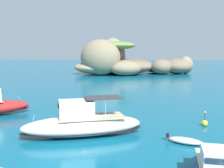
{
  "coord_description": "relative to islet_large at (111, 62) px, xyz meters",
  "views": [
    {
      "loc": [
        5.18,
        -14.01,
        6.92
      ],
      "look_at": [
        0.02,
        21.95,
        2.55
      ],
      "focal_mm": 44.17,
      "sensor_mm": 36.0,
      "label": 1
    }
  ],
  "objects": [
    {
      "name": "islet_small",
      "position": [
        18.07,
        3.77,
        -1.55
      ],
      "size": [
        17.21,
        15.34,
        5.28
      ],
      "color": "#756651",
      "rests_on": "ground"
    },
    {
      "name": "channel_buoy",
      "position": [
        17.21,
        -56.81,
        -3.37
      ],
      "size": [
        0.56,
        0.56,
        1.48
      ],
      "color": "yellow",
      "rests_on": "ground"
    },
    {
      "name": "motorboat_white",
      "position": [
        6.68,
        -61.27,
        -2.71
      ],
      "size": [
        10.42,
        6.42,
        3.13
      ],
      "color": "white",
      "rests_on": "ground"
    },
    {
      "name": "dinghy_tender",
      "position": [
        14.85,
        -62.06,
        -3.48
      ],
      "size": [
        2.84,
        1.99,
        0.58
      ],
      "color": "#B2B2B2",
      "rests_on": "ground"
    },
    {
      "name": "islet_large",
      "position": [
        0.0,
        0.0,
        0.0
      ],
      "size": [
        28.02,
        23.82,
        11.04
      ],
      "color": "#756651",
      "rests_on": "ground"
    }
  ]
}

